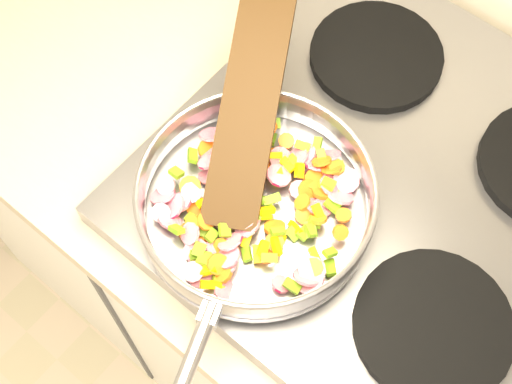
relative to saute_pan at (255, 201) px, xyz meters
The scene contains 7 objects.
cooktop 0.21m from the saute_pan, 55.41° to the left, with size 0.60×0.60×0.04m, color #939399.
grate_fl 0.05m from the saute_pan, 140.05° to the left, with size 0.19×0.19×0.02m, color black.
grate_fr 0.26m from the saute_pan, ahead, with size 0.19×0.19×0.02m, color black.
grate_bl 0.31m from the saute_pan, 95.19° to the left, with size 0.19×0.19×0.02m, color black.
saute_pan is the anchor object (origin of this frame).
vegetable_heap 0.02m from the saute_pan, 128.10° to the left, with size 0.26×0.27×0.05m.
wooden_spatula 0.12m from the saute_pan, 133.28° to the left, with size 0.31×0.07×0.01m, color black.
Camera 1 is at (-0.57, 1.21, 1.76)m, focal length 50.00 mm.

